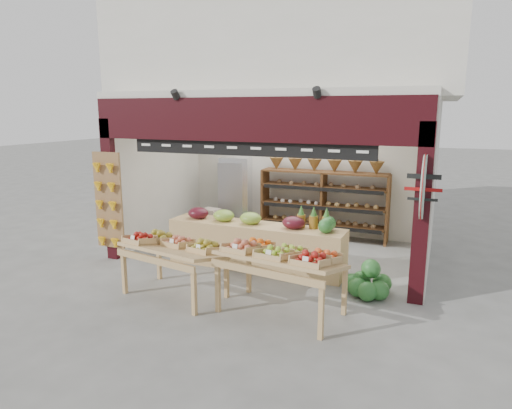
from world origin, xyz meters
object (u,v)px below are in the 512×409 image
(display_table_left, at_px, (171,247))
(display_table_right, at_px, (281,256))
(watermelon_pile, at_px, (367,283))
(back_shelving, at_px, (324,188))
(cardboard_stack, at_px, (219,228))
(refrigerator, at_px, (236,193))
(mid_counter, at_px, (255,244))

(display_table_left, distance_m, display_table_right, 1.80)
(watermelon_pile, bearing_deg, back_shelving, 116.23)
(back_shelving, relative_size, cardboard_stack, 2.71)
(back_shelving, bearing_deg, display_table_right, -84.01)
(refrigerator, height_order, watermelon_pile, refrigerator)
(mid_counter, bearing_deg, watermelon_pile, -13.74)
(refrigerator, bearing_deg, cardboard_stack, -101.69)
(refrigerator, xyz_separation_m, display_table_left, (0.72, -3.95, -0.12))
(back_shelving, distance_m, display_table_left, 4.23)
(cardboard_stack, distance_m, mid_counter, 2.06)
(display_table_left, height_order, watermelon_pile, display_table_left)
(cardboard_stack, relative_size, display_table_left, 0.62)
(refrigerator, xyz_separation_m, mid_counter, (1.46, -2.39, -0.42))
(display_table_right, bearing_deg, mid_counter, 123.29)
(cardboard_stack, distance_m, display_table_left, 3.13)
(back_shelving, relative_size, display_table_left, 1.69)
(back_shelving, bearing_deg, watermelon_pile, -63.77)
(mid_counter, relative_size, display_table_left, 1.94)
(cardboard_stack, bearing_deg, mid_counter, -44.77)
(display_table_left, distance_m, watermelon_pile, 3.06)
(refrigerator, bearing_deg, watermelon_pile, -51.31)
(mid_counter, relative_size, display_table_right, 1.80)
(back_shelving, distance_m, refrigerator, 2.12)
(mid_counter, distance_m, watermelon_pile, 2.16)
(display_table_left, bearing_deg, cardboard_stack, 103.46)
(back_shelving, relative_size, mid_counter, 0.87)
(cardboard_stack, height_order, watermelon_pile, cardboard_stack)
(display_table_left, bearing_deg, display_table_right, -1.78)
(cardboard_stack, xyz_separation_m, display_table_right, (2.52, -3.06, 0.60))
(cardboard_stack, bearing_deg, display_table_left, -76.54)
(refrigerator, bearing_deg, display_table_right, -69.85)
(display_table_right, height_order, watermelon_pile, display_table_right)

